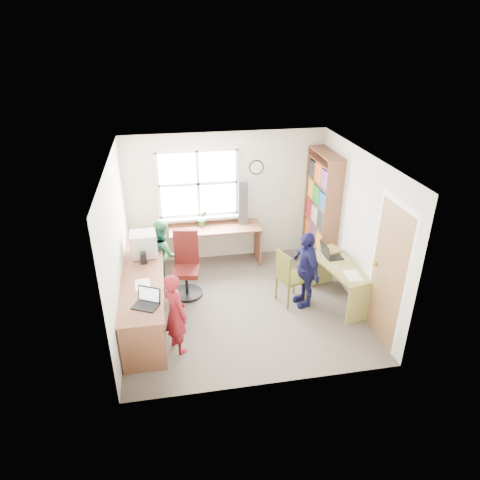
{
  "coord_description": "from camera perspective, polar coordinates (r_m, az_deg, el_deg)",
  "views": [
    {
      "loc": [
        -1.03,
        -5.54,
        4.01
      ],
      "look_at": [
        0.0,
        0.25,
        1.05
      ],
      "focal_mm": 32.0,
      "sensor_mm": 36.0,
      "label": 1
    }
  ],
  "objects": [
    {
      "name": "room",
      "position": [
        6.38,
        0.34,
        0.74
      ],
      "size": [
        3.64,
        3.44,
        2.44
      ],
      "color": "#4B423B",
      "rests_on": "ground"
    },
    {
      "name": "l_desk",
      "position": [
        6.35,
        -10.92,
        -7.87
      ],
      "size": [
        2.38,
        2.95,
        0.75
      ],
      "color": "brown",
      "rests_on": "ground"
    },
    {
      "name": "right_desk",
      "position": [
        6.93,
        13.32,
        -4.64
      ],
      "size": [
        0.77,
        1.25,
        0.67
      ],
      "rotation": [
        0.0,
        0.0,
        0.21
      ],
      "color": "#9B9A4D",
      "rests_on": "ground"
    },
    {
      "name": "bookshelf",
      "position": [
        7.85,
        10.75,
        3.66
      ],
      "size": [
        0.3,
        1.02,
        2.1
      ],
      "color": "brown",
      "rests_on": "ground"
    },
    {
      "name": "swivel_chair",
      "position": [
        7.04,
        -7.16,
        -3.71
      ],
      "size": [
        0.59,
        0.59,
        1.09
      ],
      "rotation": [
        0.0,
        0.0,
        -0.18
      ],
      "color": "black",
      "rests_on": "ground"
    },
    {
      "name": "wooden_chair",
      "position": [
        6.76,
        6.48,
        -4.75
      ],
      "size": [
        0.5,
        0.5,
        0.93
      ],
      "rotation": [
        0.0,
        0.0,
        0.31
      ],
      "color": "#51511B",
      "rests_on": "ground"
    },
    {
      "name": "crt_monitor",
      "position": [
        6.85,
        -12.72,
        -0.56
      ],
      "size": [
        0.42,
        0.38,
        0.39
      ],
      "rotation": [
        0.0,
        0.0,
        0.06
      ],
      "color": "silver",
      "rests_on": "l_desk"
    },
    {
      "name": "laptop_left",
      "position": [
        5.75,
        -12.27,
        -7.95
      ],
      "size": [
        0.4,
        0.38,
        0.22
      ],
      "rotation": [
        0.0,
        0.0,
        -0.47
      ],
      "color": "black",
      "rests_on": "l_desk"
    },
    {
      "name": "laptop_right",
      "position": [
        7.04,
        11.82,
        -1.7
      ],
      "size": [
        0.31,
        0.37,
        0.24
      ],
      "rotation": [
        0.0,
        0.0,
        1.63
      ],
      "color": "black",
      "rests_on": "right_desk"
    },
    {
      "name": "speaker_a",
      "position": [
        6.68,
        -12.75,
        -2.36
      ],
      "size": [
        0.1,
        0.1,
        0.18
      ],
      "rotation": [
        0.0,
        0.0,
        0.07
      ],
      "color": "black",
      "rests_on": "l_desk"
    },
    {
      "name": "speaker_b",
      "position": [
        7.18,
        -12.91,
        -0.31
      ],
      "size": [
        0.08,
        0.08,
        0.17
      ],
      "rotation": [
        0.0,
        0.0,
        -0.03
      ],
      "color": "black",
      "rests_on": "l_desk"
    },
    {
      "name": "cd_tower",
      "position": [
        7.73,
        0.39,
        5.06
      ],
      "size": [
        0.18,
        0.16,
        0.82
      ],
      "rotation": [
        0.0,
        0.0,
        -0.08
      ],
      "color": "black",
      "rests_on": "l_desk"
    },
    {
      "name": "game_box",
      "position": [
        7.2,
        11.98,
        -1.32
      ],
      "size": [
        0.34,
        0.34,
        0.05
      ],
      "rotation": [
        0.0,
        0.0,
        0.28
      ],
      "color": "red",
      "rests_on": "right_desk"
    },
    {
      "name": "paper_a",
      "position": [
        6.2,
        -12.87,
        -5.78
      ],
      "size": [
        0.23,
        0.31,
        0.0
      ],
      "rotation": [
        0.0,
        0.0,
        0.09
      ],
      "color": "white",
      "rests_on": "l_desk"
    },
    {
      "name": "paper_b",
      "position": [
        6.61,
        14.81,
        -4.6
      ],
      "size": [
        0.23,
        0.32,
        0.0
      ],
      "rotation": [
        0.0,
        0.0,
        -0.05
      ],
      "color": "white",
      "rests_on": "right_desk"
    },
    {
      "name": "potted_plant",
      "position": [
        7.72,
        -5.01,
        2.85
      ],
      "size": [
        0.18,
        0.16,
        0.31
      ],
      "primitive_type": "imported",
      "rotation": [
        0.0,
        0.0,
        0.11
      ],
      "color": "#31732E",
      "rests_on": "l_desk"
    },
    {
      "name": "person_red",
      "position": [
        5.82,
        -8.6,
        -9.63
      ],
      "size": [
        0.46,
        0.52,
        1.18
      ],
      "primitive_type": "imported",
      "rotation": [
        0.0,
        0.0,
        2.09
      ],
      "color": "maroon",
      "rests_on": "ground"
    },
    {
      "name": "person_green",
      "position": [
        7.26,
        -10.25,
        -1.82
      ],
      "size": [
        0.58,
        0.68,
        1.2
      ],
      "primitive_type": "imported",
      "rotation": [
        0.0,
        0.0,
        1.83
      ],
      "color": "#2A6B38",
      "rests_on": "ground"
    },
    {
      "name": "person_navy",
      "position": [
        6.72,
        8.75,
        -3.86
      ],
      "size": [
        0.42,
        0.78,
        1.26
      ],
      "primitive_type": "imported",
      "rotation": [
        0.0,
        0.0,
        -1.41
      ],
      "color": "#13133D",
      "rests_on": "ground"
    }
  ]
}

